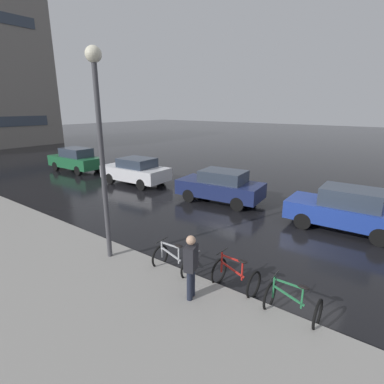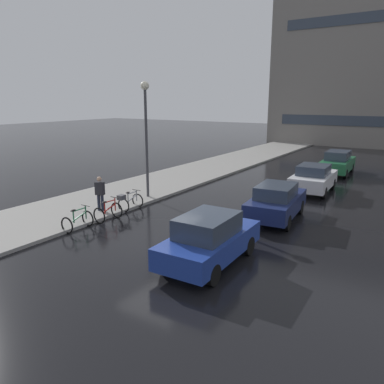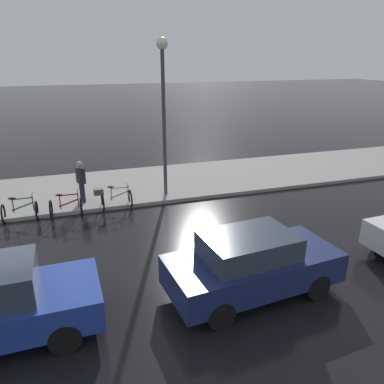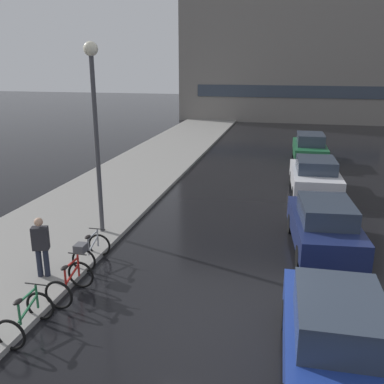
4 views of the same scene
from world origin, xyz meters
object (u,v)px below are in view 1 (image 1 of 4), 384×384
car_green (76,160)px  pedestrian (191,266)px  bicycle_nearest (292,303)px  bicycle_second (236,276)px  car_navy (221,186)px  bicycle_third (178,259)px  car_blue (346,209)px  streetlamp (99,125)px  car_white (136,171)px

car_green → pedestrian: 17.33m
bicycle_nearest → bicycle_second: bicycle_second is taller
pedestrian → car_navy: bearing=26.6°
bicycle_third → car_blue: size_ratio=0.33×
car_blue → streetlamp: bearing=142.5°
bicycle_nearest → pedestrian: size_ratio=0.65×
bicycle_nearest → bicycle_third: bearing=92.1°
car_white → streetlamp: 9.97m
bicycle_third → car_blue: car_blue is taller
bicycle_nearest → car_blue: (6.11, 0.11, 0.44)m
bicycle_nearest → streetlamp: streetlamp is taller
car_blue → car_white: bearing=89.3°
car_navy → streetlamp: bearing=-177.1°
car_white → streetlamp: size_ratio=0.70×
car_green → streetlamp: streetlamp is taller
bicycle_third → car_green: size_ratio=0.31×
car_blue → car_green: size_ratio=0.95×
bicycle_nearest → car_white: (6.25, 11.69, 0.42)m
bicycle_second → bicycle_third: size_ratio=0.81×
pedestrian → bicycle_nearest: bearing=-67.2°
bicycle_third → car_green: car_green is taller
bicycle_third → pedestrian: size_ratio=0.78×
car_white → pedestrian: size_ratio=2.42×
car_navy → pedestrian: 8.00m
car_green → car_white: bearing=-89.8°
bicycle_nearest → streetlamp: 6.56m
car_white → pedestrian: pedestrian is taller
bicycle_nearest → bicycle_third: 3.17m
car_blue → car_green: (0.11, 17.82, 0.01)m
car_white → car_blue: bearing=-90.7°
bicycle_second → pedestrian: (-1.08, 0.61, 0.59)m
bicycle_nearest → car_green: (6.23, 17.93, 0.46)m
bicycle_second → pedestrian: bearing=150.7°
bicycle_second → car_blue: 6.11m
car_blue → bicycle_third: bearing=153.9°
bicycle_third → car_blue: (6.23, -3.05, 0.35)m
pedestrian → car_white: bearing=53.2°
bicycle_third → car_blue: bearing=-26.1°
bicycle_second → car_green: 17.49m
bicycle_second → car_navy: size_ratio=0.26×
pedestrian → streetlamp: 4.48m
car_navy → bicycle_third: bearing=-158.2°
car_green → pedestrian: bearing=-114.3°
car_green → pedestrian: size_ratio=2.50×
bicycle_second → bicycle_third: 1.67m
bicycle_third → car_navy: 6.87m
bicycle_second → car_white: size_ratio=0.26×
bicycle_nearest → car_white: bearing=61.9°
car_blue → car_green: bearing=89.6°
bicycle_nearest → bicycle_second: size_ratio=1.03×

